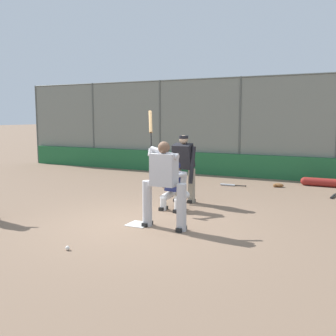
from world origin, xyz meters
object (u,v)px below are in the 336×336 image
Objects in this scene: equipment_bag_dugout_side at (321,182)px; spare_bat_by_padding at (230,185)px; batter_at_plate at (164,181)px; umpire_home at (184,166)px; fielding_glove_on_dirt at (278,185)px; baseball_loose at (68,248)px; spare_bat_near_backstop at (333,196)px; catcher_behind_plate at (174,185)px.

spare_bat_by_padding is at bearing 24.75° from equipment_bag_dugout_side.
equipment_bag_dugout_side is at bearing -107.75° from batter_at_plate.
umpire_home is 2.96m from spare_bat_by_padding.
umpire_home is 2.08× the size of spare_bat_by_padding.
baseball_loose is at bearing 75.05° from fielding_glove_on_dirt.
equipment_bag_dugout_side reaches higher than spare_bat_near_backstop.
batter_at_plate is 6.79m from equipment_bag_dugout_side.
baseball_loose is (0.37, 3.31, -0.56)m from catcher_behind_plate.
baseball_loose is (0.58, 6.98, 0.00)m from spare_bat_by_padding.
batter_at_plate reaches higher than fielding_glove_on_dirt.
spare_bat_by_padding is at bearing -91.20° from spare_bat_near_backstop.
baseball_loose reaches higher than spare_bat_by_padding.
spare_bat_by_padding is (3.06, -0.43, 0.00)m from spare_bat_near_backstop.
batter_at_plate is 1.88× the size of equipment_bag_dugout_side.
catcher_behind_plate is at bearing -69.86° from batter_at_plate.
baseball_loose is 0.06× the size of equipment_bag_dugout_side.
spare_bat_by_padding is 1.49m from fielding_glove_on_dirt.
catcher_behind_plate is 0.94m from umpire_home.
spare_bat_near_backstop is at bearing -142.15° from umpire_home.
catcher_behind_plate is at bearing -38.47° from spare_bat_near_backstop.
batter_at_plate is 31.08× the size of baseball_loose.
umpire_home is 4.25m from spare_bat_near_backstop.
equipment_bag_dugout_side reaches higher than spare_bat_by_padding.
catcher_behind_plate is 15.54× the size of baseball_loose.
fielding_glove_on_dirt is (-1.15, -5.62, -0.87)m from batter_at_plate.
spare_bat_near_backstop is 2.60× the size of fielding_glove_on_dirt.
umpire_home is (0.14, -0.87, 0.33)m from catcher_behind_plate.
fielding_glove_on_dirt is 0.26× the size of equipment_bag_dugout_side.
batter_at_plate reaches higher than umpire_home.
umpire_home is 23.15× the size of baseball_loose.
spare_bat_by_padding is 2.58× the size of fielding_glove_on_dirt.
spare_bat_near_backstop is 7.50m from baseball_loose.
spare_bat_by_padding is (0.26, -5.14, -0.90)m from batter_at_plate.
fielding_glove_on_dirt is 7.72m from baseball_loose.
umpire_home is 5.02m from equipment_bag_dugout_side.
batter_at_plate is 1.34× the size of umpire_home.
batter_at_plate is at bearing 78.39° from fielding_glove_on_dirt.
baseball_loose is at bearing 91.11° from catcher_behind_plate.
catcher_behind_plate is (0.47, -1.47, -0.34)m from batter_at_plate.
catcher_behind_plate reaches higher than equipment_bag_dugout_side.
batter_at_plate is 5.55m from spare_bat_near_backstop.
baseball_loose is at bearing 68.05° from batter_at_plate.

